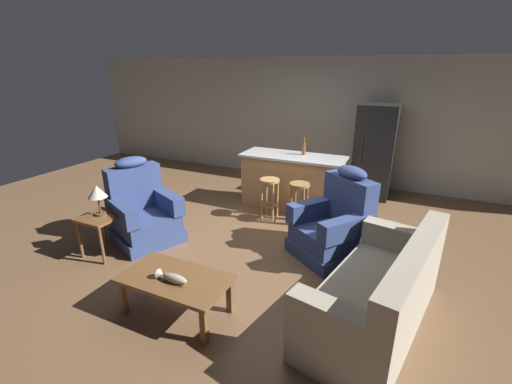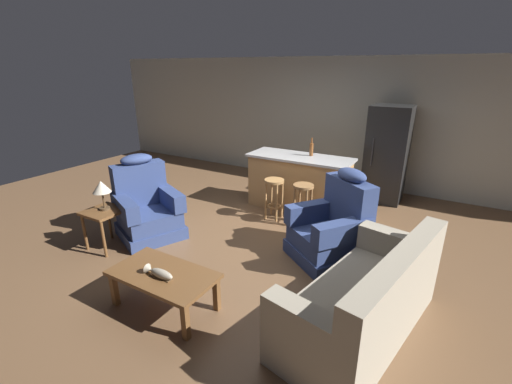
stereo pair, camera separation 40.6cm
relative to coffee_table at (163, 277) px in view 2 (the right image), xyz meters
The scene contains 14 objects.
ground_plane 1.91m from the coffee_table, 87.00° to the left, with size 12.00×12.00×0.00m.
back_wall 5.08m from the coffee_table, 88.88° to the left, with size 12.00×0.05×2.60m.
coffee_table is the anchor object (origin of this frame).
fish_figurine 0.12m from the coffee_table, 71.07° to the right, with size 0.34×0.10×0.10m.
couch 2.01m from the coffee_table, 20.20° to the left, with size 1.21×2.03×0.94m.
recliner_near_lamp 1.82m from the coffee_table, 141.99° to the left, with size 1.11×1.11×1.20m.
recliner_near_island 2.20m from the coffee_table, 57.66° to the left, with size 1.17×1.17×1.20m.
end_table 1.71m from the coffee_table, 161.42° to the left, with size 0.48×0.48×0.56m.
table_lamp 1.80m from the coffee_table, 160.57° to the left, with size 0.24×0.24×0.41m.
kitchen_island 3.22m from the coffee_table, 88.26° to the left, with size 1.80×0.70×0.95m.
bar_stool_left 2.59m from the coffee_table, 91.49° to the left, with size 0.32×0.32×0.68m.
bar_stool_right 2.63m from the coffee_table, 80.30° to the left, with size 0.32×0.32×0.68m.
refrigerator 4.64m from the coffee_table, 73.50° to the left, with size 0.70×0.69×1.76m.
bottle_tall_green 3.43m from the coffee_table, 85.81° to the left, with size 0.06×0.06×0.31m.
Camera 2 is at (2.23, -3.97, 2.39)m, focal length 24.00 mm.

